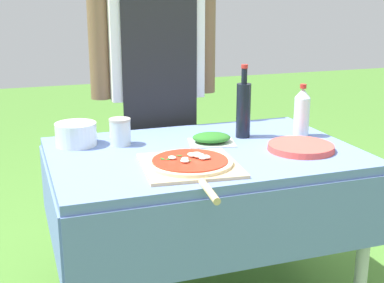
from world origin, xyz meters
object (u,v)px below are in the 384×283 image
Objects in this scene: person_cook at (155,66)px; pizza_on_peel at (191,164)px; oil_bottle at (243,109)px; water_bottle at (302,112)px; mixing_tub at (76,134)px; plate_stack at (301,147)px; prep_table at (203,173)px; sauce_jar at (120,133)px; herb_container at (212,138)px.

person_cook is 3.10× the size of pizza_on_peel.
oil_bottle reaches higher than water_bottle.
mixing_tub reaches higher than plate_stack.
prep_table is 10.98× the size of sauce_jar.
person_cook is 0.58m from herb_container.
water_bottle is at bearing 28.58° from pizza_on_peel.
oil_bottle is at bearing -8.60° from mixing_tub.
prep_table is 0.70m from person_cook.
person_cook is 0.83m from pizza_on_peel.
prep_table is at bearing -172.79° from water_bottle.
pizza_on_peel is at bearing -64.88° from sauce_jar.
oil_bottle is at bearing 17.32° from herb_container.
person_cook is 9.88× the size of mixing_tub.
pizza_on_peel is 4.83× the size of sauce_jar.
plate_stack is (0.37, -0.13, 0.11)m from prep_table.
mixing_tub is 0.64× the size of plate_stack.
prep_table is at bearing 63.65° from pizza_on_peel.
sauce_jar is (-0.66, 0.31, 0.04)m from plate_stack.
mixing_tub is (-0.95, 0.18, -0.06)m from water_bottle.
oil_bottle is at bearing -5.65° from sauce_jar.
pizza_on_peel is 2.02× the size of plate_stack.
herb_container is (0.07, 0.08, 0.12)m from prep_table.
herb_container is at bearing -15.99° from sauce_jar.
herb_container is (-0.41, 0.02, -0.09)m from water_bottle.
person_cook reaches higher than pizza_on_peel.
sauce_jar is at bearing -17.31° from mixing_tub.
herb_container reaches higher than prep_table.
mixing_tub is at bearing 134.52° from pizza_on_peel.
herb_container is 1.28× the size of mixing_tub.
water_bottle reaches higher than sauce_jar.
pizza_on_peel is at bearing -137.25° from oil_bottle.
mixing_tub is (-0.54, 0.16, 0.03)m from herb_container.
water_bottle is 0.42m from herb_container.
person_cook is at bearing 89.28° from pizza_on_peel.
oil_bottle reaches higher than herb_container.
person_cook is 0.55m from oil_bottle.
person_cook reaches higher than herb_container.
pizza_on_peel is 2.48× the size of herb_container.
person_cook is at bearing 93.33° from prep_table.
person_cook reaches higher than plate_stack.
person_cook reaches higher than oil_bottle.
herb_container is at bearing -162.68° from oil_bottle.
oil_bottle is at bearing 117.51° from plate_stack.
mixing_tub is at bearing 169.41° from water_bottle.
sauce_jar is (0.17, -0.05, 0.00)m from mixing_tub.
pizza_on_peel is 0.49m from plate_stack.
prep_table is at bearing 160.58° from plate_stack.
sauce_jar is at bearing 154.80° from plate_stack.
water_bottle is 1.36× the size of mixing_tub.
sauce_jar is at bearing 174.35° from oil_bottle.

